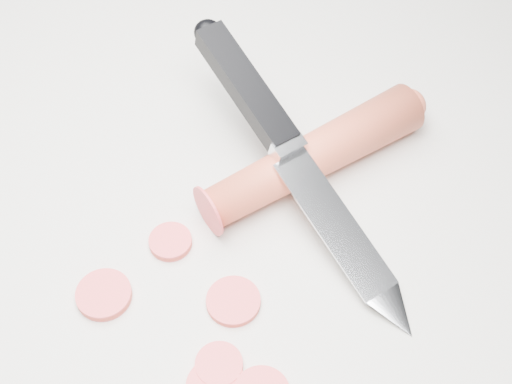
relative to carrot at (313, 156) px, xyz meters
The scene contains 7 objects.
ground 0.10m from the carrot, 105.09° to the right, with size 2.40×2.40×0.00m, color beige.
carrot is the anchor object (origin of this frame).
carrot_slice_0 0.18m from the carrot, 112.22° to the right, with size 0.04×0.04×0.01m, color #E7373D.
carrot_slice_1 0.13m from the carrot, 86.02° to the right, with size 0.04×0.04×0.01m, color #E7373D.
carrot_slice_2 0.12m from the carrot, 116.53° to the right, with size 0.03×0.03×0.01m, color #E7373D.
carrot_slice_4 0.17m from the carrot, 81.47° to the right, with size 0.03×0.03×0.01m, color #E7373D.
kitchen_knife 0.03m from the carrot, 86.03° to the right, with size 0.26×0.14×0.08m, color silver, non-canonical shape.
Camera 1 is at (0.16, -0.21, 0.43)m, focal length 50.00 mm.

